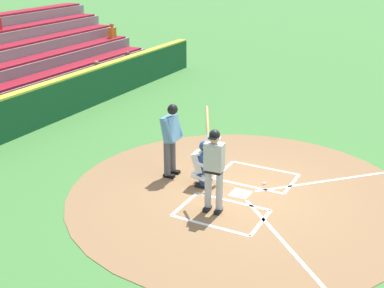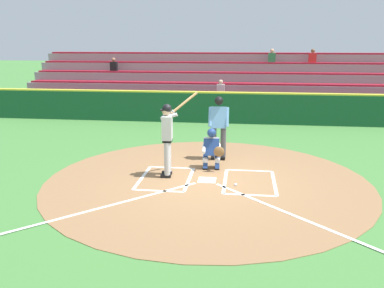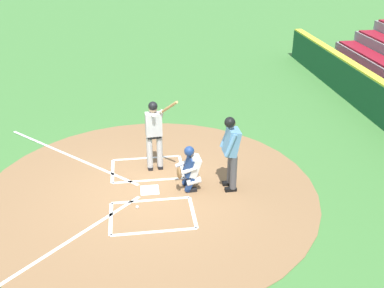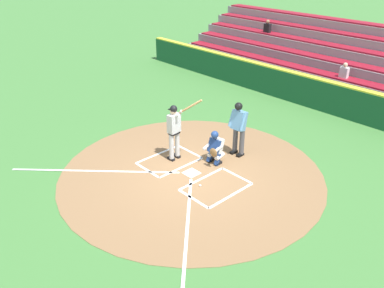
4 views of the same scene
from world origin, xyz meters
TOP-DOWN VIEW (x-y plane):
  - ground_plane at (0.00, 0.00)m, footprint 120.00×120.00m
  - dirt_circle at (0.00, 0.00)m, footprint 8.00×8.00m
  - home_plate_and_chalk at (0.00, 0.88)m, footprint 7.93×4.91m
  - batter at (1.02, -0.22)m, footprint 0.90×0.77m
  - catcher at (-0.04, -0.97)m, footprint 0.62×0.61m
  - plate_umpire at (-0.15, -1.92)m, footprint 0.59×0.42m
  - baseball at (-0.72, 0.32)m, footprint 0.07×0.07m
  - backstop_wall at (0.00, -7.50)m, footprint 22.00×0.36m

SIDE VIEW (x-z plane):
  - ground_plane at x=0.00m, z-range 0.00..0.00m
  - dirt_circle at x=0.00m, z-range 0.00..0.01m
  - home_plate_and_chalk at x=0.00m, z-range 0.01..0.02m
  - baseball at x=-0.72m, z-range 0.00..0.07m
  - catcher at x=-0.04m, z-range 0.02..1.15m
  - backstop_wall at x=0.00m, z-range 0.00..1.31m
  - plate_umpire at x=-0.15m, z-range 0.14..2.01m
  - batter at x=1.02m, z-range 0.04..2.16m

